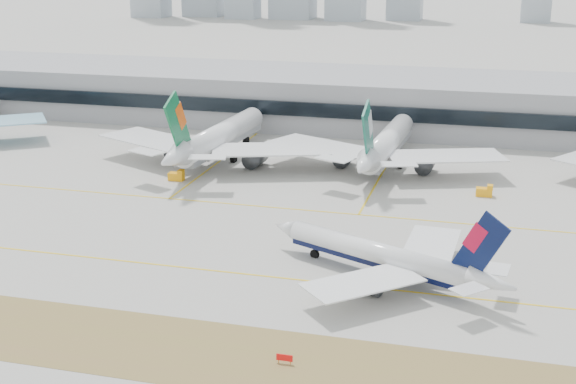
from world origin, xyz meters
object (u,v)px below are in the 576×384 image
(widebody_cathay, at_px, (386,146))
(widebody_eva, at_px, (218,139))
(taxiing_airliner, at_px, (385,257))
(terminal, at_px, (343,98))

(widebody_cathay, bearing_deg, widebody_eva, 100.13)
(taxiing_airliner, relative_size, terminal, 0.16)
(widebody_eva, bearing_deg, taxiing_airliner, -136.80)
(taxiing_airliner, height_order, terminal, taxiing_airliner)
(taxiing_airliner, xyz_separation_m, widebody_eva, (-51.29, 62.22, 2.15))
(taxiing_airliner, xyz_separation_m, terminal, (-29.96, 115.63, 3.75))
(terminal, bearing_deg, taxiing_airliner, -75.48)
(taxiing_airliner, height_order, widebody_eva, widebody_eva)
(widebody_eva, bearing_deg, widebody_cathay, -79.18)
(taxiing_airliner, distance_m, terminal, 119.50)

